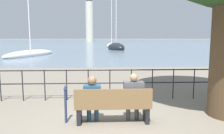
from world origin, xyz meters
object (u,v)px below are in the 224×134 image
at_px(park_bench, 113,106).
at_px(sailboat_2, 116,47).
at_px(closed_umbrella, 66,102).
at_px(sailboat_3, 31,54).
at_px(seated_person_right, 133,95).
at_px(sailboat_0, 112,46).
at_px(harbor_lighthouse, 89,19).
at_px(seated_person_left, 92,97).

xyz_separation_m(park_bench, sailboat_2, (2.29, 33.72, -0.04)).
relative_size(closed_umbrella, sailboat_3, 0.09).
bearing_deg(park_bench, seated_person_right, 8.43).
bearing_deg(park_bench, sailboat_0, 87.46).
bearing_deg(sailboat_2, seated_person_right, -108.82).
xyz_separation_m(park_bench, sailboat_3, (-8.55, 20.70, -0.16)).
height_order(sailboat_0, harbor_lighthouse, harbor_lighthouse).
distance_m(park_bench, seated_person_right, 0.57).
height_order(park_bench, closed_umbrella, closed_umbrella).
relative_size(sailboat_0, harbor_lighthouse, 0.48).
distance_m(park_bench, harbor_lighthouse, 121.65).
relative_size(sailboat_0, sailboat_2, 1.24).
xyz_separation_m(seated_person_right, closed_umbrella, (-1.67, 0.02, -0.14)).
xyz_separation_m(seated_person_left, sailboat_3, (-8.04, 20.62, -0.38)).
relative_size(park_bench, harbor_lighthouse, 0.07).
relative_size(sailboat_2, sailboat_3, 0.96).
xyz_separation_m(park_bench, harbor_lighthouse, (-7.03, 120.84, 12.14)).
relative_size(park_bench, seated_person_right, 1.51).
bearing_deg(sailboat_0, harbor_lighthouse, 101.04).
distance_m(seated_person_left, harbor_lighthouse, 121.53).
xyz_separation_m(seated_person_right, sailboat_3, (-9.06, 20.62, -0.40)).
height_order(sailboat_2, harbor_lighthouse, harbor_lighthouse).
bearing_deg(harbor_lighthouse, sailboat_0, -83.46).
xyz_separation_m(seated_person_right, harbor_lighthouse, (-7.54, 120.77, 11.90)).
bearing_deg(closed_umbrella, sailboat_0, 85.90).
bearing_deg(park_bench, harbor_lighthouse, 93.33).
relative_size(seated_person_right, harbor_lighthouse, 0.05).
bearing_deg(seated_person_left, sailboat_3, 111.31).
distance_m(park_bench, closed_umbrella, 1.18).
bearing_deg(sailboat_2, park_bench, -109.68).
height_order(park_bench, harbor_lighthouse, harbor_lighthouse).
bearing_deg(sailboat_2, harbor_lighthouse, 80.32).
bearing_deg(seated_person_left, sailboat_2, 85.24).
bearing_deg(sailboat_3, sailboat_2, 70.76).
xyz_separation_m(seated_person_left, sailboat_0, (2.41, 42.80, -0.29)).
height_order(sailboat_3, harbor_lighthouse, harbor_lighthouse).
distance_m(seated_person_left, sailboat_0, 42.87).
xyz_separation_m(sailboat_2, harbor_lighthouse, (-9.33, 87.13, 12.18)).
xyz_separation_m(closed_umbrella, sailboat_2, (3.46, 33.62, -0.14)).
bearing_deg(sailboat_3, seated_person_right, -45.74).
distance_m(park_bench, sailboat_3, 22.39).
distance_m(sailboat_2, sailboat_3, 16.94).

